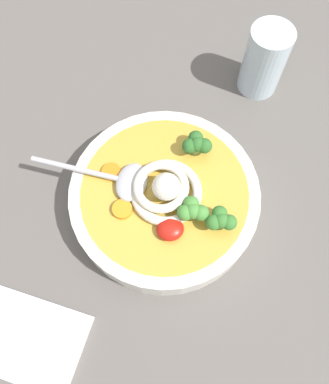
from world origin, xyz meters
The scene contains 12 objects.
table_slab centered at (0.00, 0.00, 1.39)cm, with size 133.12×133.12×2.77cm, color #5B5651.
soup_bowl centered at (-1.69, 3.74, 5.42)cm, with size 27.28×27.28×5.14cm.
noodle_pile centered at (-1.70, 3.93, 9.30)cm, with size 11.11×10.90×4.47cm.
soup_spoon centered at (3.94, 1.23, 8.71)cm, with size 17.09×10.12×1.60cm.
chili_sauce_dollop centered at (-1.47, 9.52, 8.74)cm, with size 3.72×3.34×1.67cm, color #B2190F.
broccoli_floret_rear centered at (-8.21, 9.75, 9.96)cm, with size 4.14×3.57×3.28cm.
broccoli_floret_front centered at (-7.34, -2.00, 10.04)cm, with size 4.30×3.70×3.40cm.
broccoli_floret_beside_noodles centered at (-4.78, 7.84, 10.03)cm, with size 4.28×3.68×3.38cm.
carrot_slice_right centered at (5.38, -0.58, 8.17)cm, with size 2.74×2.74×0.52cm, color orange.
carrot_slice_far centered at (4.51, 5.48, 8.29)cm, with size 2.79×2.79×0.77cm, color orange.
drinking_glass centered at (-21.44, -15.96, 8.76)cm, with size 6.86×6.86×11.99cm, color silver.
folded_napkin centered at (20.87, 19.11, 3.17)cm, with size 17.81×10.65×0.80cm, color white.
Camera 1 is at (1.85, 24.58, 58.47)cm, focal length 36.27 mm.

